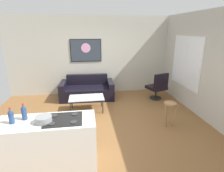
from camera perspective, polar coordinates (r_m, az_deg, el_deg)
The scene contains 13 objects.
ground at distance 4.71m, azimuth -1.94°, elevation -11.87°, with size 6.40×6.40×0.04m, color brown.
back_wall at distance 6.58m, azimuth -4.56°, elevation 9.73°, with size 6.40×0.05×2.80m, color beige.
right_wall at distance 5.42m, azimuth 26.37°, elevation 6.26°, with size 0.05×6.40×2.80m, color #BAB7AB.
couch at distance 6.26m, azimuth -7.98°, elevation -1.47°, with size 1.85×0.95×0.78m.
coffee_table at distance 5.22m, azimuth -8.22°, elevation -3.97°, with size 1.00×0.57×0.43m.
armchair at distance 6.21m, azimuth 14.61°, elevation -0.13°, with size 0.72×0.71×0.93m.
bar_stool at distance 4.59m, azimuth 18.13°, elevation -6.83°, with size 0.35×0.34×0.61m.
kitchen_counter at distance 3.33m, azimuth -19.80°, elevation -17.30°, with size 1.60×0.63×0.92m.
soda_bottle at distance 3.20m, azimuth -29.84°, elevation -8.49°, with size 0.08×0.08×0.27m.
soda_bottle_2 at distance 3.23m, azimuth -26.57°, elevation -7.60°, with size 0.08×0.08×0.28m.
mixing_bowl at distance 3.04m, azimuth -21.21°, elevation -10.05°, with size 0.26×0.26×0.11m.
wall_painting at distance 6.50m, azimuth -8.43°, elevation 11.31°, with size 1.10×0.03×0.80m.
window at distance 5.90m, azimuth 22.78°, elevation 7.15°, with size 0.03×1.54×1.54m.
Camera 1 is at (-0.45, -4.08, 2.30)m, focal length 28.29 mm.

